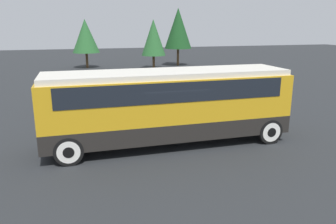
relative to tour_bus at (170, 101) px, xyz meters
name	(u,v)px	position (x,y,z in m)	size (l,w,h in m)	color
ground_plane	(168,144)	(-0.10, 0.00, -1.85)	(120.00, 120.00, 0.00)	#26282B
tour_bus	(170,101)	(0.00, 0.00, 0.00)	(9.96, 2.51, 3.08)	black
parked_car_near	(87,96)	(-3.02, 7.61, -1.16)	(4.13, 1.80, 1.40)	silver
parked_car_mid	(179,91)	(2.76, 7.29, -1.14)	(4.15, 1.91, 1.44)	#BCBCC1
tree_left	(178,28)	(8.75, 26.49, 2.60)	(3.29, 3.29, 6.86)	brown
tree_center	(85,36)	(-2.19, 27.10, 1.78)	(3.07, 3.07, 5.53)	brown
tree_right	(153,38)	(5.12, 24.21, 1.63)	(2.72, 2.72, 5.49)	brown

